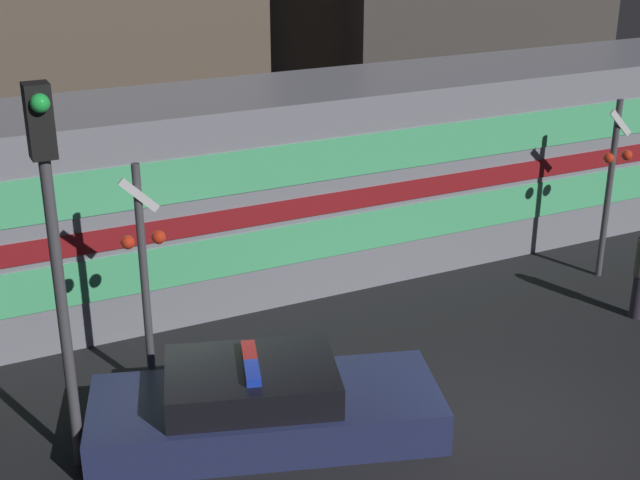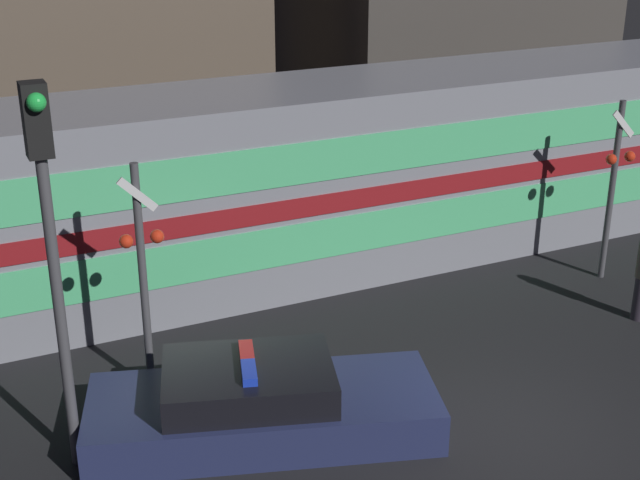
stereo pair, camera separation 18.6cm
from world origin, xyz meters
name	(u,v)px [view 1 (the left image)]	position (x,y,z in m)	size (l,w,h in m)	color
ground_plane	(511,432)	(0.00, 0.00, 0.00)	(120.00, 120.00, 0.00)	black
train	(358,173)	(1.02, 6.63, 1.91)	(18.75, 2.84, 3.81)	gray
police_car	(263,406)	(-3.23, 1.54, 0.46)	(5.31, 3.27, 1.24)	navy
crossing_signal_near	(611,181)	(5.03, 3.70, 2.02)	(0.66, 0.29, 3.61)	#4C4C51
crossing_signal_far	(144,271)	(-4.33, 3.34, 2.07)	(0.66, 0.29, 3.71)	#4C4C51
traffic_light_corner	(52,227)	(-5.76, 1.97, 3.48)	(0.30, 0.46, 5.25)	#4C4C51
building_left	(98,1)	(-2.16, 14.71, 4.60)	(7.56, 4.42, 9.20)	brown
building_center	(434,9)	(8.10, 14.94, 3.78)	(8.55, 6.69, 7.57)	#47423D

